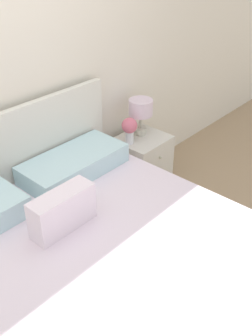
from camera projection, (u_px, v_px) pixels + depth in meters
name	position (u px, v px, depth m)	size (l,w,h in m)	color
ground_plane	(15.00, 248.00, 2.99)	(12.00, 12.00, 0.00)	tan
bed	(106.00, 288.00, 2.27)	(1.85, 2.11, 1.10)	white
nightstand	(142.00, 164.00, 3.51)	(0.43, 0.40, 0.54)	silver
table_lamp	(141.00, 110.00, 3.31)	(0.20, 0.20, 0.32)	beige
flower_vase	(130.00, 128.00, 3.21)	(0.13, 0.13, 0.23)	white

